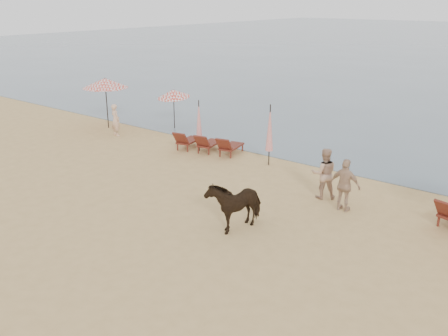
% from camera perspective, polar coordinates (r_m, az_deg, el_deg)
% --- Properties ---
extents(ground, '(120.00, 120.00, 0.00)m').
position_cam_1_polar(ground, '(14.53, -12.48, -9.17)').
color(ground, tan).
rests_on(ground, ground).
extents(lounger_cluster_left, '(3.14, 2.23, 0.63)m').
position_cam_1_polar(lounger_cluster_left, '(22.79, -1.89, 2.90)').
color(lounger_cluster_left, maroon).
rests_on(lounger_cluster_left, ground).
extents(umbrella_open_left_a, '(2.38, 2.38, 2.70)m').
position_cam_1_polar(umbrella_open_left_a, '(27.49, -13.42, 9.43)').
color(umbrella_open_left_a, black).
rests_on(umbrella_open_left_a, ground).
extents(umbrella_open_left_b, '(1.72, 1.75, 2.19)m').
position_cam_1_polar(umbrella_open_left_b, '(26.82, -5.79, 8.46)').
color(umbrella_open_left_b, black).
rests_on(umbrella_open_left_b, ground).
extents(umbrella_closed_left, '(0.29, 0.29, 2.38)m').
position_cam_1_polar(umbrella_closed_left, '(22.67, -2.88, 5.48)').
color(umbrella_closed_left, black).
rests_on(umbrella_closed_left, ground).
extents(umbrella_closed_right, '(0.32, 0.32, 2.60)m').
position_cam_1_polar(umbrella_closed_right, '(20.77, 5.25, 4.56)').
color(umbrella_closed_right, black).
rests_on(umbrella_closed_right, ground).
extents(cow, '(1.11, 1.95, 1.56)m').
position_cam_1_polar(cow, '(15.27, 1.26, -4.02)').
color(cow, black).
rests_on(cow, ground).
extents(beachgoer_left, '(0.67, 0.52, 1.64)m').
position_cam_1_polar(beachgoer_left, '(26.06, -12.29, 5.39)').
color(beachgoer_left, '#DCAB89').
rests_on(beachgoer_left, ground).
extents(beachgoer_right_a, '(1.12, 1.08, 1.82)m').
position_cam_1_polar(beachgoer_right_a, '(17.74, 11.36, -0.62)').
color(beachgoer_right_a, tan).
rests_on(beachgoer_right_a, ground).
extents(beachgoer_right_b, '(1.05, 0.44, 1.78)m').
position_cam_1_polar(beachgoer_right_b, '(16.83, 13.67, -1.93)').
color(beachgoer_right_b, tan).
rests_on(beachgoer_right_b, ground).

